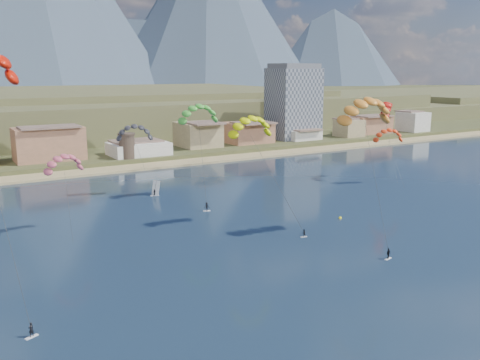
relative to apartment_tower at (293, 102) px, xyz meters
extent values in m
plane|color=black|center=(-85.00, -128.00, -17.82)|extent=(2400.00, 2400.00, 0.00)
cube|color=tan|center=(-85.00, -22.00, -17.57)|extent=(2200.00, 12.00, 0.90)
cube|color=brown|center=(-45.00, 92.00, -8.32)|extent=(320.00, 150.00, 15.00)
cube|color=brown|center=(175.00, 77.00, -11.82)|extent=(240.00, 120.00, 8.00)
cube|color=brown|center=(275.00, 102.00, -9.82)|extent=(260.00, 140.00, 12.00)
cone|color=#293545|center=(315.00, 672.00, 129.18)|extent=(380.00, 380.00, 290.00)
cone|color=#293545|center=(595.00, 682.00, 109.18)|extent=(340.00, 340.00, 250.00)
cone|color=#293545|center=(815.00, 692.00, 94.18)|extent=(320.00, 320.00, 220.00)
cube|color=gray|center=(0.00, 0.00, -0.82)|extent=(20.00, 16.00, 30.00)
cube|color=#59595E|center=(0.00, 0.00, 15.18)|extent=(18.00, 14.40, 2.00)
cylinder|color=#47382D|center=(-80.00, -14.00, -11.82)|extent=(5.20, 5.20, 8.00)
cylinder|color=#47382D|center=(-80.00, -14.00, -7.52)|extent=(5.82, 5.82, 0.60)
cube|color=silver|center=(-129.18, -120.68, -17.77)|extent=(1.66, 1.06, 0.11)
imported|color=black|center=(-129.18, -120.68, -16.80)|extent=(0.79, 0.66, 1.83)
cube|color=silver|center=(-77.44, -107.19, -17.78)|extent=(1.32, 0.57, 0.09)
imported|color=black|center=(-77.44, -107.19, -17.00)|extent=(0.79, 0.66, 1.47)
cylinder|color=#262626|center=(-79.54, -100.90, -8.12)|extent=(0.05, 0.05, 21.97)
cube|color=silver|center=(-72.52, -124.00, -17.77)|extent=(1.67, 0.90, 0.11)
imported|color=black|center=(-72.52, -124.00, -16.79)|extent=(1.16, 0.73, 1.84)
cylinder|color=#262626|center=(-69.45, -117.37, -6.34)|extent=(0.05, 0.05, 25.27)
cube|color=silver|center=(-84.68, -80.85, -17.76)|extent=(1.73, 1.15, 0.11)
imported|color=black|center=(-84.68, -80.85, -16.75)|extent=(1.43, 1.16, 1.93)
cylinder|color=#262626|center=(-82.26, -74.37, -7.77)|extent=(0.05, 0.05, 22.41)
cylinder|color=#262626|center=(-115.21, -84.01, -11.64)|extent=(0.04, 0.04, 14.22)
cylinder|color=#262626|center=(-92.83, -61.92, -10.53)|extent=(0.04, 0.04, 16.10)
cylinder|color=#262626|center=(-27.70, -84.85, -11.71)|extent=(0.04, 0.04, 14.11)
cylinder|color=#262626|center=(-24.19, -79.74, -8.46)|extent=(0.04, 0.04, 19.80)
cube|color=silver|center=(-89.23, -60.95, -17.77)|extent=(2.24, 1.05, 0.11)
imported|color=black|center=(-89.23, -60.95, -16.94)|extent=(0.84, 0.64, 1.55)
cube|color=white|center=(-88.87, -60.95, -15.82)|extent=(1.30, 2.46, 3.71)
sphere|color=yellow|center=(-62.87, -101.20, -17.71)|extent=(0.66, 0.66, 0.66)
camera|label=1|loc=(-137.39, -182.71, 13.72)|focal=39.05mm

